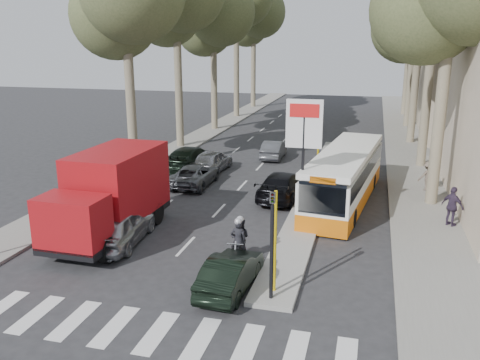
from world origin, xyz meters
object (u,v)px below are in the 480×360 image
(red_truck, at_px, (111,193))
(motorcycle, at_px, (239,240))
(dark_hatchback, at_px, (231,272))
(silver_hatchback, at_px, (120,227))
(city_bus, at_px, (345,175))

(red_truck, height_order, motorcycle, red_truck)
(dark_hatchback, xyz_separation_m, motorcycle, (-0.32, 2.29, 0.18))
(silver_hatchback, bearing_deg, city_bus, -142.39)
(dark_hatchback, height_order, motorcycle, motorcycle)
(city_bus, bearing_deg, dark_hatchback, -99.20)
(dark_hatchback, relative_size, motorcycle, 1.80)
(dark_hatchback, bearing_deg, city_bus, -103.25)
(city_bus, relative_size, motorcycle, 5.12)
(city_bus, bearing_deg, motorcycle, -105.50)
(city_bus, xyz_separation_m, motorcycle, (-3.32, -7.98, -0.63))
(red_truck, relative_size, city_bus, 0.64)
(city_bus, bearing_deg, red_truck, -135.13)
(red_truck, distance_m, city_bus, 11.39)
(dark_hatchback, distance_m, city_bus, 10.73)
(dark_hatchback, distance_m, motorcycle, 2.32)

